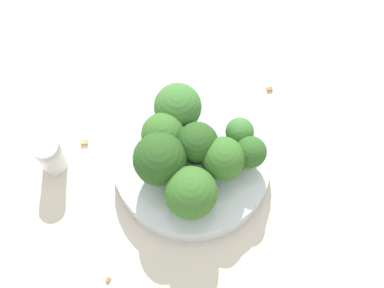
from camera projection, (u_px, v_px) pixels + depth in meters
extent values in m
plane|color=beige|center=(192.00, 167.00, 0.65)|extent=(3.00, 3.00, 0.00)
cylinder|color=silver|center=(192.00, 162.00, 0.64)|extent=(0.19, 0.19, 0.03)
cylinder|color=#7A9E5B|center=(197.00, 152.00, 0.61)|extent=(0.02, 0.02, 0.03)
sphere|color=#28511E|center=(197.00, 144.00, 0.59)|extent=(0.05, 0.05, 0.05)
cylinder|color=#7A9E5B|center=(222.00, 166.00, 0.61)|extent=(0.02, 0.02, 0.03)
sphere|color=#386B28|center=(223.00, 159.00, 0.59)|extent=(0.05, 0.05, 0.05)
cylinder|color=#7A9E5B|center=(178.00, 116.00, 0.63)|extent=(0.02, 0.02, 0.03)
sphere|color=#3D7533|center=(178.00, 107.00, 0.61)|extent=(0.06, 0.06, 0.06)
cylinder|color=#8EB770|center=(194.00, 200.00, 0.59)|extent=(0.02, 0.02, 0.02)
sphere|color=#386B28|center=(194.00, 193.00, 0.57)|extent=(0.06, 0.06, 0.06)
cylinder|color=#8EB770|center=(161.00, 168.00, 0.60)|extent=(0.02, 0.02, 0.03)
sphere|color=#28511E|center=(160.00, 159.00, 0.58)|extent=(0.06, 0.06, 0.06)
cylinder|color=#84AD66|center=(239.00, 138.00, 0.62)|extent=(0.02, 0.02, 0.02)
sphere|color=#3D7533|center=(240.00, 132.00, 0.61)|extent=(0.03, 0.03, 0.03)
cylinder|color=#8EB770|center=(164.00, 143.00, 0.62)|extent=(0.03, 0.03, 0.03)
sphere|color=#386B28|center=(163.00, 134.00, 0.60)|extent=(0.05, 0.05, 0.05)
cylinder|color=#7A9E5B|center=(249.00, 158.00, 0.61)|extent=(0.02, 0.02, 0.02)
sphere|color=#2D5B23|center=(251.00, 152.00, 0.60)|extent=(0.04, 0.04, 0.04)
cylinder|color=silver|center=(51.00, 159.00, 0.64)|extent=(0.03, 0.03, 0.04)
cylinder|color=#B7B7BC|center=(45.00, 149.00, 0.61)|extent=(0.03, 0.03, 0.01)
cube|color=tan|center=(84.00, 141.00, 0.66)|extent=(0.01, 0.01, 0.01)
cube|color=olive|center=(108.00, 280.00, 0.59)|extent=(0.01, 0.01, 0.01)
cube|color=olive|center=(270.00, 88.00, 0.70)|extent=(0.01, 0.01, 0.01)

